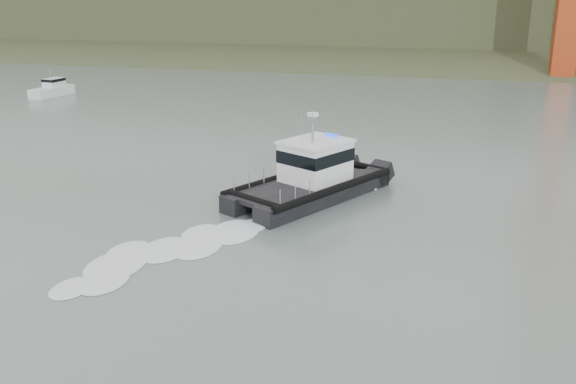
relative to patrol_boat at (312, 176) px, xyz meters
name	(u,v)px	position (x,y,z in m)	size (l,w,h in m)	color
ground	(268,348)	(2.40, -16.42, -1.29)	(400.00, 400.00, 0.00)	slate
headlands	(443,11)	(2.40, 109.07, 5.75)	(500.00, 105.36, 27.12)	#3C4929
patrol_boat	(312,176)	(0.00, 0.00, 0.00)	(8.32, 11.23, 5.17)	black
motorboat	(53,89)	(-36.93, 28.18, -0.53)	(2.50, 5.77, 3.07)	silver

